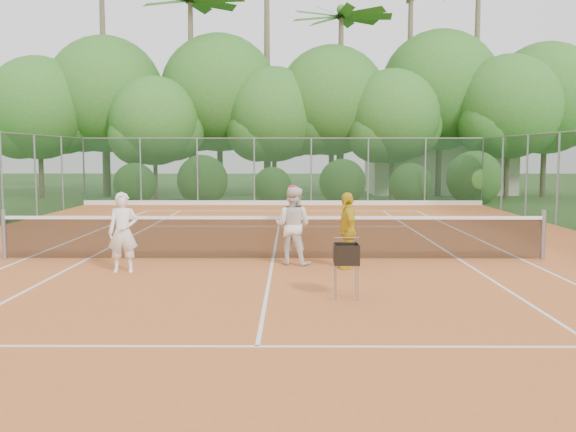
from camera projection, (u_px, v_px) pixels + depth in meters
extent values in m
plane|color=#294D1B|center=(273.00, 260.00, 14.14)|extent=(120.00, 120.00, 0.00)
cube|color=#C3652D|center=(273.00, 260.00, 14.14)|extent=(18.00, 36.00, 0.02)
cube|color=beige|center=(437.00, 168.00, 37.82)|extent=(8.00, 5.00, 3.00)
cylinder|color=gray|center=(4.00, 234.00, 14.12)|extent=(0.10, 0.10, 1.10)
cylinder|color=gray|center=(543.00, 235.00, 14.05)|extent=(0.10, 0.10, 1.10)
cube|color=black|center=(273.00, 239.00, 14.09)|extent=(11.87, 0.03, 0.86)
cube|color=white|center=(273.00, 218.00, 14.05)|extent=(11.87, 0.04, 0.07)
imported|color=white|center=(123.00, 232.00, 12.56)|extent=(0.61, 0.44, 1.58)
imported|color=white|center=(293.00, 225.00, 13.44)|extent=(0.97, 0.86, 1.64)
ellipsoid|color=red|center=(293.00, 188.00, 13.37)|extent=(0.22, 0.22, 0.14)
imported|color=gold|center=(347.00, 230.00, 12.99)|extent=(0.51, 0.95, 1.55)
cylinder|color=gray|center=(336.00, 283.00, 10.16)|extent=(0.02, 0.02, 0.56)
cylinder|color=gray|center=(356.00, 279.00, 10.51)|extent=(0.02, 0.02, 0.56)
cube|color=black|center=(346.00, 254.00, 10.29)|extent=(0.39, 0.39, 0.33)
sphere|color=#ACCD2F|center=(256.00, 216.00, 23.47)|extent=(0.07, 0.07, 0.07)
sphere|color=gold|center=(234.00, 209.00, 26.59)|extent=(0.07, 0.07, 0.07)
sphere|color=#C7D832|center=(411.00, 219.00, 22.55)|extent=(0.07, 0.07, 0.07)
cube|color=white|center=(282.00, 211.00, 25.96)|extent=(11.03, 0.06, 0.01)
cube|color=white|center=(25.00, 259.00, 14.17)|extent=(0.06, 23.77, 0.01)
cube|color=white|center=(522.00, 259.00, 14.10)|extent=(0.06, 23.77, 0.01)
cube|color=white|center=(87.00, 259.00, 14.16)|extent=(0.06, 23.77, 0.01)
cube|color=white|center=(459.00, 259.00, 14.11)|extent=(0.06, 23.77, 0.01)
cube|color=white|center=(279.00, 226.00, 20.50)|extent=(8.23, 0.06, 0.01)
cube|color=white|center=(257.00, 346.00, 7.77)|extent=(8.23, 0.06, 0.01)
cube|color=white|center=(273.00, 259.00, 14.14)|extent=(0.06, 12.80, 0.01)
cube|color=#19381E|center=(283.00, 172.00, 28.92)|extent=(18.00, 0.02, 3.00)
cylinder|color=gray|center=(84.00, 172.00, 28.97)|extent=(0.07, 0.07, 3.00)
cylinder|color=gray|center=(482.00, 172.00, 28.86)|extent=(0.07, 0.07, 3.00)
cylinder|color=gray|center=(84.00, 172.00, 28.97)|extent=(0.07, 0.07, 3.00)
cylinder|color=gray|center=(482.00, 172.00, 28.86)|extent=(0.07, 0.07, 3.00)
cylinder|color=brown|center=(41.00, 162.00, 32.94)|extent=(0.26, 0.26, 3.75)
sphere|color=#326521|center=(39.00, 108.00, 32.67)|extent=(5.25, 5.25, 5.25)
cylinder|color=brown|center=(107.00, 156.00, 34.38)|extent=(0.30, 0.30, 4.40)
sphere|color=#326521|center=(106.00, 94.00, 34.06)|extent=(6.16, 6.16, 6.16)
cylinder|color=brown|center=(155.00, 168.00, 32.43)|extent=(0.22, 0.22, 3.20)
sphere|color=#326521|center=(154.00, 121.00, 32.20)|extent=(4.48, 4.48, 4.48)
cylinder|color=brown|center=(220.00, 155.00, 34.84)|extent=(0.31, 0.31, 4.50)
sphere|color=#326521|center=(219.00, 93.00, 34.51)|extent=(6.30, 6.30, 6.30)
cylinder|color=brown|center=(274.00, 165.00, 33.37)|extent=(0.24, 0.24, 3.50)
sphere|color=#326521|center=(274.00, 114.00, 33.12)|extent=(4.90, 4.90, 4.90)
cylinder|color=brown|center=(331.00, 159.00, 33.82)|extent=(0.28, 0.28, 4.10)
sphere|color=#326521|center=(332.00, 101.00, 33.53)|extent=(5.74, 5.74, 5.74)
cylinder|color=brown|center=(392.00, 166.00, 32.65)|extent=(0.23, 0.23, 3.40)
sphere|color=#326521|center=(392.00, 116.00, 32.40)|extent=(4.76, 4.76, 4.76)
cylinder|color=brown|center=(439.00, 154.00, 35.25)|extent=(0.32, 0.32, 4.65)
sphere|color=#326521|center=(440.00, 90.00, 34.92)|extent=(6.51, 6.51, 6.51)
cylinder|color=brown|center=(507.00, 162.00, 32.99)|extent=(0.26, 0.26, 3.80)
sphere|color=#326521|center=(509.00, 107.00, 32.71)|extent=(5.32, 5.32, 5.32)
cylinder|color=brown|center=(544.00, 157.00, 34.54)|extent=(0.29, 0.29, 4.25)
sphere|color=#326521|center=(546.00, 98.00, 34.23)|extent=(5.95, 5.95, 5.95)
cone|color=brown|center=(104.00, 78.00, 35.46)|extent=(0.44, 0.44, 13.00)
cone|color=brown|center=(192.00, 94.00, 34.53)|extent=(0.44, 0.44, 11.00)
cone|color=brown|center=(267.00, 62.00, 36.30)|extent=(0.44, 0.44, 15.00)
cone|color=brown|center=(341.00, 103.00, 34.03)|extent=(0.44, 0.44, 10.00)
sphere|color=#326521|center=(341.00, 9.00, 33.55)|extent=(0.50, 0.50, 0.50)
cone|color=brown|center=(409.00, 88.00, 35.90)|extent=(0.44, 0.44, 12.00)
cone|color=brown|center=(476.00, 72.00, 36.77)|extent=(0.44, 0.44, 14.00)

